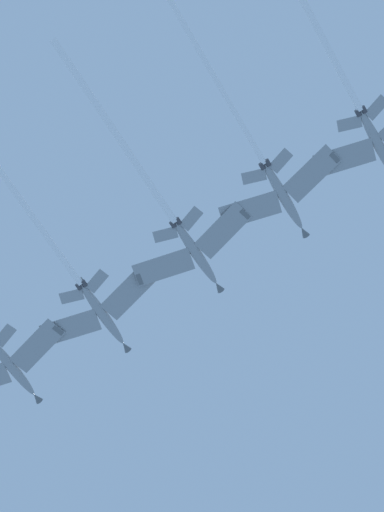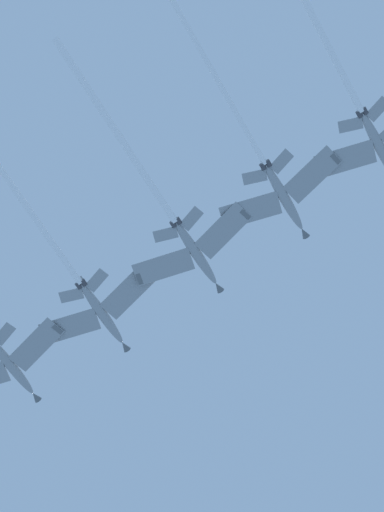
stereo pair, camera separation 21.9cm
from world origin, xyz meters
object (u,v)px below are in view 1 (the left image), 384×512
object	(u,v)px
jet_centre	(162,203)
jet_inner_right	(256,149)
jet_far_right	(343,77)
jet_inner_left	(70,269)

from	to	relation	value
jet_centre	jet_inner_right	distance (m)	15.87
jet_far_right	jet_centre	bearing A→B (deg)	-140.10
jet_inner_left	jet_inner_right	distance (m)	33.16
jet_far_right	jet_inner_left	bearing A→B (deg)	-140.58
jet_centre	jet_far_right	size ratio (longest dim) A/B	0.89
jet_inner_right	jet_far_right	xyz separation A→B (m)	(13.20, 9.27, -0.17)
jet_centre	jet_far_right	distance (m)	31.88
jet_centre	jet_inner_right	xyz separation A→B (m)	(11.26, 11.18, 0.34)
jet_centre	jet_inner_right	size ratio (longest dim) A/B	0.91
jet_centre	jet_far_right	xyz separation A→B (m)	(24.45, 20.45, 0.17)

